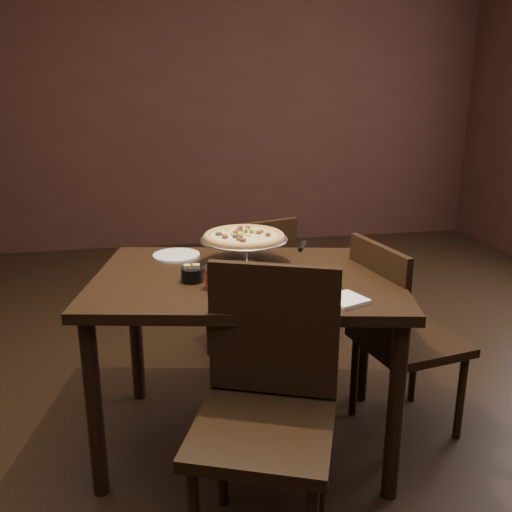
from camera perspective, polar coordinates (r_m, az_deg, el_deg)
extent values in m
cube|color=black|center=(2.74, -0.60, -18.98)|extent=(6.00, 7.00, 0.02)
cube|color=black|center=(5.71, -7.24, 14.89)|extent=(6.00, 0.02, 2.80)
cube|color=black|center=(2.44, -0.93, -2.46)|extent=(1.45, 1.11, 0.04)
cylinder|color=black|center=(2.38, -15.86, -14.54)|extent=(0.06, 0.06, 0.77)
cylinder|color=black|center=(2.34, 13.75, -14.93)|extent=(0.06, 0.06, 0.77)
cylinder|color=black|center=(3.01, -11.94, -7.29)|extent=(0.06, 0.06, 0.77)
cylinder|color=black|center=(2.97, 10.75, -7.48)|extent=(0.06, 0.06, 0.77)
cylinder|color=#BBBBC3|center=(2.57, -1.18, -0.82)|extent=(0.13, 0.13, 0.01)
cylinder|color=#BBBBC3|center=(2.56, -1.19, 0.38)|extent=(0.03, 0.03, 0.10)
cylinder|color=#BBBBC3|center=(2.54, -1.20, 1.57)|extent=(0.10, 0.10, 0.01)
cylinder|color=#A7A7AC|center=(2.54, -1.20, 1.70)|extent=(0.38, 0.38, 0.01)
torus|color=#A7A7AC|center=(2.54, -1.20, 1.72)|extent=(0.39, 0.39, 0.01)
cylinder|color=#A96A32|center=(2.54, -1.20, 1.88)|extent=(0.35, 0.35, 0.01)
torus|color=#A96A32|center=(2.54, -1.20, 1.97)|extent=(0.36, 0.36, 0.03)
cylinder|color=#D5BD75|center=(2.53, -1.20, 2.07)|extent=(0.30, 0.30, 0.01)
cylinder|color=beige|center=(2.25, -3.01, -2.64)|extent=(0.05, 0.05, 0.07)
cylinder|color=#BBBBC3|center=(2.24, -3.03, -1.61)|extent=(0.06, 0.06, 0.02)
ellipsoid|color=#BBBBC3|center=(2.24, -3.04, -1.28)|extent=(0.03, 0.03, 0.01)
cylinder|color=maroon|center=(2.29, -4.43, -2.29)|extent=(0.06, 0.06, 0.08)
cylinder|color=#BBBBC3|center=(2.27, -4.45, -1.16)|extent=(0.06, 0.06, 0.02)
ellipsoid|color=#BBBBC3|center=(2.27, -4.46, -0.79)|extent=(0.03, 0.03, 0.01)
cylinder|color=black|center=(2.37, -6.38, -1.87)|extent=(0.09, 0.09, 0.06)
cube|color=tan|center=(2.37, -6.76, -1.59)|extent=(0.04, 0.03, 0.06)
cube|color=tan|center=(2.37, -6.09, -1.55)|extent=(0.04, 0.03, 0.06)
cube|color=white|center=(2.18, 8.96, -4.34)|extent=(0.18, 0.18, 0.01)
cylinder|color=white|center=(2.72, -7.97, 0.07)|extent=(0.22, 0.22, 0.01)
cylinder|color=white|center=(2.15, 2.12, -4.47)|extent=(0.22, 0.22, 0.01)
cone|color=#BBBBC3|center=(2.41, 4.64, 0.91)|extent=(0.16, 0.16, 0.00)
cylinder|color=black|center=(2.41, 4.65, 0.98)|extent=(0.07, 0.13, 0.02)
cube|color=black|center=(3.32, -0.96, -3.72)|extent=(0.52, 0.52, 0.04)
cube|color=black|center=(3.08, 0.65, -0.50)|extent=(0.41, 0.16, 0.44)
cylinder|color=black|center=(3.61, 0.18, -5.74)|extent=(0.04, 0.04, 0.41)
cylinder|color=black|center=(3.48, -4.73, -6.76)|extent=(0.04, 0.04, 0.41)
cylinder|color=black|center=(3.35, 2.99, -7.70)|extent=(0.04, 0.04, 0.41)
cylinder|color=black|center=(3.20, -2.22, -8.92)|extent=(0.04, 0.04, 0.41)
cube|color=black|center=(2.00, 0.65, -17.17)|extent=(0.61, 0.61, 0.04)
cube|color=black|center=(2.04, 1.74, -7.39)|extent=(0.45, 0.21, 0.49)
cylinder|color=black|center=(2.33, -3.35, -19.18)|extent=(0.04, 0.04, 0.46)
cylinder|color=black|center=(2.28, 6.53, -20.15)|extent=(0.04, 0.04, 0.46)
cube|color=black|center=(2.77, 15.10, -8.25)|extent=(0.51, 0.51, 0.04)
cube|color=black|center=(2.57, 11.98, -3.82)|extent=(0.11, 0.43, 0.46)
cylinder|color=black|center=(2.86, 19.79, -13.14)|extent=(0.04, 0.04, 0.43)
cylinder|color=black|center=(3.10, 15.51, -10.30)|extent=(0.04, 0.04, 0.43)
cylinder|color=black|center=(2.66, 13.83, -14.97)|extent=(0.04, 0.04, 0.43)
cylinder|color=black|center=(2.92, 9.80, -11.71)|extent=(0.04, 0.04, 0.43)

